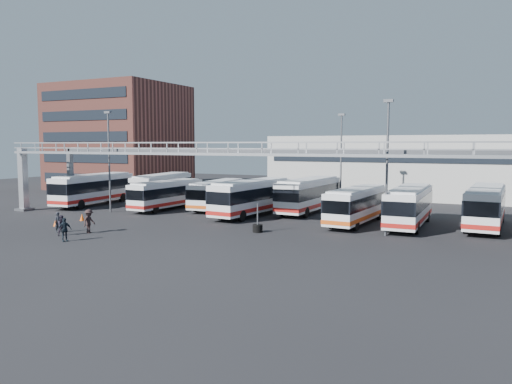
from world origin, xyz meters
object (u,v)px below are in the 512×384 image
at_px(light_pole_left, 109,156).
at_px(light_pole_back, 341,155).
at_px(bus_5, 309,194).
at_px(bus_2, 167,194).
at_px(cone_left, 56,222).
at_px(cone_right, 82,217).
at_px(bus_0, 94,188).
at_px(bus_8, 486,205).
at_px(bus_6, 357,204).
at_px(pedestrian_b, 62,225).
at_px(bus_3, 218,193).
at_px(bus_7, 409,205).
at_px(bus_1, 162,187).
at_px(bus_4, 252,196).
at_px(pedestrian_d, 64,230).
at_px(tire_stack, 258,228).
at_px(light_pole_mid, 387,160).
at_px(pedestrian_c, 89,221).

bearing_deg(light_pole_left, light_pole_back, 34.99).
bearing_deg(bus_5, bus_2, -161.23).
height_order(cone_left, cone_right, cone_left).
xyz_separation_m(bus_0, bus_8, (40.54, 2.44, -0.05)).
bearing_deg(bus_2, bus_0, -174.66).
xyz_separation_m(bus_6, pedestrian_b, (-18.56, -15.29, -0.96)).
bearing_deg(bus_5, bus_3, -168.90).
distance_m(bus_5, bus_7, 11.51).
height_order(bus_1, bus_4, bus_4).
height_order(bus_0, bus_8, bus_0).
relative_size(bus_3, pedestrian_d, 5.95).
distance_m(light_pole_left, cone_left, 10.54).
bearing_deg(cone_right, bus_6, 21.68).
distance_m(bus_1, bus_6, 25.91).
height_order(bus_1, tire_stack, bus_1).
relative_size(bus_1, bus_2, 1.13).
distance_m(bus_0, cone_right, 12.15).
bearing_deg(bus_1, bus_3, -24.37).
relative_size(bus_2, bus_4, 0.88).
xyz_separation_m(light_pole_left, pedestrian_b, (6.02, -11.77, -4.95)).
distance_m(light_pole_left, light_pole_back, 24.41).
xyz_separation_m(light_pole_mid, bus_6, (-3.41, 4.52, -3.98)).
height_order(bus_0, cone_right, bus_0).
bearing_deg(cone_right, bus_0, 129.21).
xyz_separation_m(bus_4, tire_stack, (4.49, -7.97, -1.53)).
distance_m(light_pole_left, cone_right, 7.95).
xyz_separation_m(light_pole_back, bus_8, (14.65, -7.81, -3.83)).
height_order(light_pole_back, bus_1, light_pole_back).
relative_size(bus_0, bus_1, 1.03).
distance_m(light_pole_left, bus_0, 7.94).
height_order(bus_8, tire_stack, bus_8).
height_order(light_pole_mid, bus_7, light_pole_mid).
bearing_deg(bus_7, tire_stack, -142.48).
xyz_separation_m(bus_1, cone_right, (2.33, -15.12, -1.55)).
xyz_separation_m(bus_1, bus_5, (18.92, -0.86, 0.04)).
distance_m(bus_0, bus_2, 9.79).
xyz_separation_m(light_pole_back, bus_4, (-5.82, -9.98, -3.82)).
bearing_deg(bus_5, pedestrian_c, -119.08).
relative_size(bus_2, bus_5, 0.88).
height_order(light_pole_back, pedestrian_b, light_pole_back).
height_order(light_pole_mid, bus_0, light_pole_mid).
distance_m(bus_0, pedestrian_b, 19.61).
bearing_deg(bus_7, pedestrian_c, -147.86).
xyz_separation_m(bus_1, pedestrian_d, (8.56, -22.92, -1.02)).
bearing_deg(pedestrian_d, cone_right, 63.99).
xyz_separation_m(light_pole_mid, pedestrian_d, (-20.05, -12.37, -4.88)).
bearing_deg(cone_right, bus_3, 61.94).
bearing_deg(bus_7, bus_6, -172.59).
xyz_separation_m(bus_3, tire_stack, (10.18, -11.06, -1.29)).
relative_size(bus_1, bus_8, 1.00).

